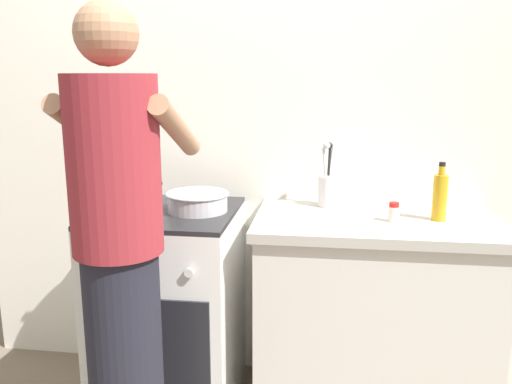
% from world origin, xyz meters
% --- Properties ---
extents(back_wall, '(3.20, 0.10, 2.50)m').
position_xyz_m(back_wall, '(0.20, 0.50, 1.25)').
color(back_wall, silver).
rests_on(back_wall, ground).
extents(countertop, '(1.00, 0.60, 0.90)m').
position_xyz_m(countertop, '(0.55, 0.15, 0.45)').
color(countertop, silver).
rests_on(countertop, ground).
extents(stove_range, '(0.60, 0.62, 0.90)m').
position_xyz_m(stove_range, '(-0.35, 0.15, 0.45)').
color(stove_range, white).
rests_on(stove_range, ground).
extents(pot, '(0.27, 0.20, 0.13)m').
position_xyz_m(pot, '(-0.49, 0.12, 0.97)').
color(pot, '#B2B2B7').
rests_on(pot, stove_range).
extents(mixing_bowl, '(0.27, 0.27, 0.08)m').
position_xyz_m(mixing_bowl, '(-0.21, 0.16, 0.95)').
color(mixing_bowl, '#B7B7BC').
rests_on(mixing_bowl, stove_range).
extents(utensil_crock, '(0.10, 0.10, 0.29)m').
position_xyz_m(utensil_crock, '(0.35, 0.32, 0.99)').
color(utensil_crock, silver).
rests_on(utensil_crock, countertop).
extents(spice_bottle, '(0.04, 0.04, 0.08)m').
position_xyz_m(spice_bottle, '(0.61, 0.10, 0.94)').
color(spice_bottle, silver).
rests_on(spice_bottle, countertop).
extents(oil_bottle, '(0.06, 0.06, 0.24)m').
position_xyz_m(oil_bottle, '(0.79, 0.14, 1.00)').
color(oil_bottle, gold).
rests_on(oil_bottle, countertop).
extents(person, '(0.41, 0.50, 1.70)m').
position_xyz_m(person, '(-0.34, -0.40, 0.86)').
color(person, black).
rests_on(person, ground).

